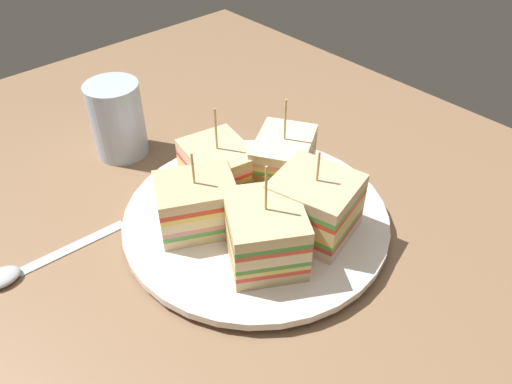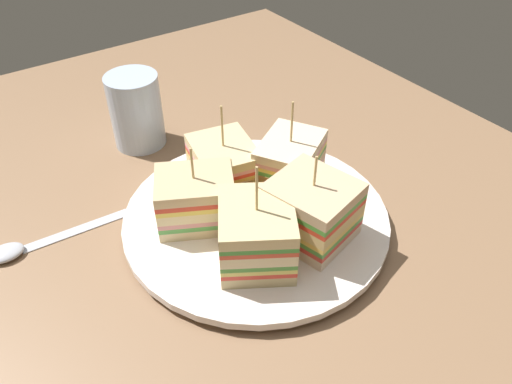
{
  "view_description": "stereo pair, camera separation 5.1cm",
  "coord_description": "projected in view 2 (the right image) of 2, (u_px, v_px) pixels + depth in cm",
  "views": [
    {
      "loc": [
        29.06,
        -26.45,
        37.31
      ],
      "look_at": [
        0.0,
        0.0,
        4.58
      ],
      "focal_mm": 35.1,
      "sensor_mm": 36.0,
      "label": 1
    },
    {
      "loc": [
        32.25,
        -22.46,
        37.31
      ],
      "look_at": [
        0.0,
        0.0,
        4.58
      ],
      "focal_mm": 35.1,
      "sensor_mm": 36.0,
      "label": 2
    }
  ],
  "objects": [
    {
      "name": "spoon",
      "position": [
        25.0,
        247.0,
        0.51
      ],
      "size": [
        2.81,
        14.59,
        1.0
      ],
      "rotation": [
        0.0,
        0.0,
        4.65
      ],
      "color": "silver",
      "rests_on": "ground_plane"
    },
    {
      "name": "drinking_glass",
      "position": [
        137.0,
        115.0,
        0.64
      ],
      "size": [
        6.58,
        6.58,
        9.51
      ],
      "color": "silver",
      "rests_on": "ground_plane"
    },
    {
      "name": "sandwich_wedge_2",
      "position": [
        222.0,
        167.0,
        0.55
      ],
      "size": [
        8.9,
        7.8,
        10.1
      ],
      "rotation": [
        0.0,
        0.0,
        6.09
      ],
      "color": "beige",
      "rests_on": "plate"
    },
    {
      "name": "chip_pile",
      "position": [
        256.0,
        202.0,
        0.52
      ],
      "size": [
        7.23,
        6.79,
        3.24
      ],
      "color": "#EBCC62",
      "rests_on": "plate"
    },
    {
      "name": "ground_plane",
      "position": [
        256.0,
        230.0,
        0.55
      ],
      "size": [
        104.88,
        77.95,
        1.8
      ],
      "primitive_type": "cube",
      "color": "#8A674A"
    },
    {
      "name": "sandwich_wedge_3",
      "position": [
        196.0,
        199.0,
        0.51
      ],
      "size": [
        8.95,
        9.7,
        9.0
      ],
      "rotation": [
        0.0,
        0.0,
        7.38
      ],
      "color": "beige",
      "rests_on": "plate"
    },
    {
      "name": "sandwich_wedge_4",
      "position": [
        257.0,
        234.0,
        0.46
      ],
      "size": [
        10.2,
        9.88,
        10.86
      ],
      "rotation": [
        0.0,
        0.0,
        8.87
      ],
      "color": "#D7BD83",
      "rests_on": "plate"
    },
    {
      "name": "plate",
      "position": [
        256.0,
        218.0,
        0.53
      ],
      "size": [
        28.07,
        28.07,
        1.58
      ],
      "color": "white",
      "rests_on": "ground_plane"
    },
    {
      "name": "sandwich_wedge_1",
      "position": [
        289.0,
        164.0,
        0.55
      ],
      "size": [
        9.05,
        9.7,
        10.65
      ],
      "rotation": [
        0.0,
        0.0,
        5.26
      ],
      "color": "beige",
      "rests_on": "plate"
    },
    {
      "name": "sandwich_wedge_0",
      "position": [
        311.0,
        210.0,
        0.49
      ],
      "size": [
        9.34,
        8.85,
        9.59
      ],
      "rotation": [
        0.0,
        0.0,
        3.4
      ],
      "color": "beige",
      "rests_on": "plate"
    }
  ]
}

